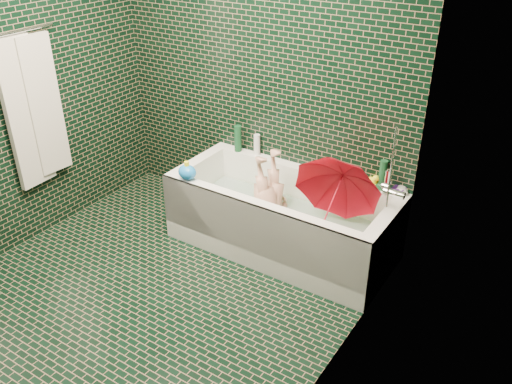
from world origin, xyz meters
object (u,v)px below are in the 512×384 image
Objects in this scene: bathtub at (281,224)px; rubber_duck at (372,181)px; child at (271,211)px; umbrella at (333,200)px; bath_toy at (187,172)px.

rubber_duck is (0.56, 0.35, 0.38)m from bathtub.
bathtub is at bearing -123.51° from rubber_duck.
umbrella is at bearing 97.62° from child.
bathtub is 0.76m from rubber_duck.
umbrella reaches higher than bathtub.
rubber_duck is at bearing 37.46° from bath_toy.
umbrella is (0.43, -0.05, 0.38)m from bathtub.
bathtub is at bearing 34.03° from bath_toy.
rubber_duck is (0.65, 0.36, 0.28)m from child.
child is 5.69× the size of bath_toy.
bath_toy is (-0.65, -0.30, 0.40)m from bathtub.
child is at bearing -126.74° from rubber_duck.
child is 0.70m from bath_toy.
rubber_duck is at bearing 130.75° from child.
rubber_duck reaches higher than bathtub.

